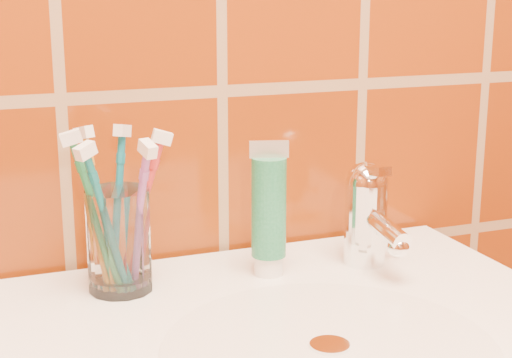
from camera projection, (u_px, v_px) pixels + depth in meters
name	position (u px, v px, depth m)	size (l,w,h in m)	color
glass_tumbler	(119.00, 240.00, 0.81)	(0.07, 0.07, 0.11)	white
toothpaste_tube	(269.00, 213.00, 0.85)	(0.04, 0.04, 0.15)	white
faucet	(368.00, 211.00, 0.88)	(0.05, 0.11, 0.12)	white
toothbrush_0	(118.00, 207.00, 0.82)	(0.04, 0.05, 0.18)	#0D5F73
toothbrush_1	(97.00, 215.00, 0.79)	(0.07, 0.03, 0.18)	#217C4A
toothbrush_2	(138.00, 219.00, 0.79)	(0.04, 0.07, 0.17)	#894697
toothbrush_3	(99.00, 210.00, 0.81)	(0.04, 0.06, 0.18)	orange
toothbrush_4	(107.00, 222.00, 0.78)	(0.06, 0.05, 0.17)	#0C5F67
toothbrush_5	(141.00, 210.00, 0.82)	(0.07, 0.03, 0.17)	#A72325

